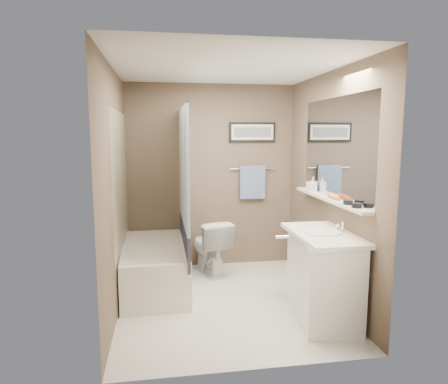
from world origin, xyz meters
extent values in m
plane|color=silver|center=(0.00, 0.00, 0.00)|extent=(2.50, 2.50, 0.00)
cube|color=white|center=(0.00, 0.00, 2.38)|extent=(2.20, 2.50, 0.04)
cube|color=brown|center=(0.00, 1.23, 1.20)|extent=(2.20, 0.04, 2.40)
cube|color=brown|center=(0.00, -1.23, 1.20)|extent=(2.20, 0.04, 2.40)
cube|color=brown|center=(-1.08, 0.00, 1.20)|extent=(0.04, 2.50, 2.40)
cube|color=brown|center=(1.08, 0.00, 1.20)|extent=(0.04, 2.50, 2.40)
cube|color=tan|center=(-1.09, 0.50, 1.00)|extent=(0.02, 1.55, 2.00)
cylinder|color=silver|center=(-0.40, 0.50, 2.05)|extent=(0.02, 1.55, 0.02)
cube|color=white|center=(-0.40, 0.50, 1.40)|extent=(0.03, 1.45, 1.28)
cube|color=#272A4A|center=(-0.40, 0.50, 0.58)|extent=(0.03, 1.45, 0.36)
cube|color=silver|center=(1.09, -0.15, 1.62)|extent=(0.02, 1.60, 1.00)
cube|color=silver|center=(1.04, -0.15, 1.10)|extent=(0.12, 1.60, 0.03)
cylinder|color=silver|center=(0.55, 1.22, 1.30)|extent=(0.60, 0.02, 0.02)
cube|color=#8AA7C9|center=(0.55, 1.20, 1.12)|extent=(0.34, 0.05, 0.44)
cube|color=black|center=(0.55, 1.23, 1.78)|extent=(0.62, 0.02, 0.26)
cube|color=white|center=(0.55, 1.22, 1.78)|extent=(0.56, 0.00, 0.20)
cube|color=#595959|center=(0.55, 1.22, 1.78)|extent=(0.50, 0.00, 0.13)
cube|color=silver|center=(0.55, -1.24, 1.00)|extent=(0.80, 0.02, 2.00)
cylinder|color=silver|center=(0.22, -1.19, 1.00)|extent=(0.10, 0.02, 0.02)
cube|color=white|center=(-0.75, 0.53, 0.25)|extent=(0.75, 1.52, 0.50)
cube|color=white|center=(-0.75, 0.53, 0.50)|extent=(0.56, 1.36, 0.02)
imported|color=white|center=(-0.06, 0.91, 0.35)|extent=(0.55, 0.76, 0.70)
cube|color=white|center=(0.85, -0.51, 0.40)|extent=(0.59, 0.95, 0.80)
cube|color=white|center=(0.84, -0.51, 0.82)|extent=(0.54, 0.96, 0.04)
cylinder|color=white|center=(0.83, -0.51, 0.85)|extent=(0.34, 0.34, 0.01)
cylinder|color=silver|center=(1.03, -0.51, 0.89)|extent=(0.02, 0.02, 0.10)
sphere|color=white|center=(1.03, -0.41, 0.87)|extent=(0.05, 0.05, 0.05)
cylinder|color=black|center=(1.04, -0.74, 1.14)|extent=(0.09, 0.09, 0.04)
cylinder|color=black|center=(1.04, -0.58, 1.14)|extent=(0.09, 0.09, 0.04)
cylinder|color=#E1581F|center=(1.04, -0.28, 1.14)|extent=(0.05, 0.22, 0.04)
cube|color=#FA99C1|center=(1.04, 0.02, 1.12)|extent=(0.04, 0.16, 0.01)
cylinder|color=silver|center=(1.04, 0.38, 1.17)|extent=(0.08, 0.08, 0.10)
imported|color=#999999|center=(1.04, 0.29, 1.20)|extent=(0.08, 0.08, 0.16)
camera|label=1|loc=(-0.65, -3.96, 1.75)|focal=32.00mm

